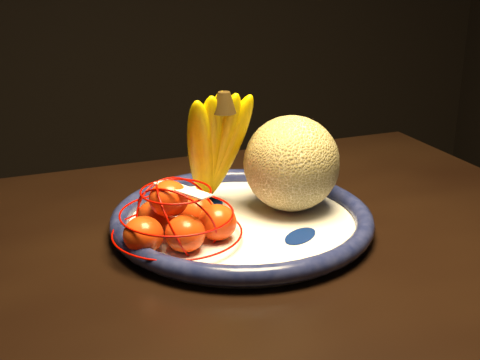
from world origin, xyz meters
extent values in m
cube|color=black|center=(0.05, 0.02, 0.70)|extent=(1.53, 1.02, 0.04)
cylinder|color=black|center=(0.66, 0.46, 0.34)|extent=(0.06, 0.06, 0.68)
cylinder|color=white|center=(0.27, 0.14, 0.73)|extent=(0.33, 0.33, 0.01)
torus|color=#090F34|center=(0.27, 0.14, 0.74)|extent=(0.36, 0.36, 0.03)
cylinder|color=white|center=(0.27, 0.14, 0.72)|extent=(0.16, 0.16, 0.00)
ellipsoid|color=#061856|center=(0.33, 0.07, 0.73)|extent=(0.13, 0.13, 0.00)
ellipsoid|color=#061856|center=(0.24, 0.22, 0.73)|extent=(0.11, 0.12, 0.00)
ellipsoid|color=#061856|center=(0.17, 0.14, 0.73)|extent=(0.11, 0.08, 0.00)
sphere|color=olive|center=(0.35, 0.17, 0.80)|extent=(0.14, 0.14, 0.14)
ellipsoid|color=#FFD402|center=(0.23, 0.20, 0.83)|extent=(0.07, 0.12, 0.18)
ellipsoid|color=#FFD402|center=(0.24, 0.20, 0.83)|extent=(0.04, 0.10, 0.18)
ellipsoid|color=#FFD402|center=(0.25, 0.20, 0.83)|extent=(0.06, 0.10, 0.19)
ellipsoid|color=#FFD402|center=(0.26, 0.20, 0.83)|extent=(0.08, 0.11, 0.18)
ellipsoid|color=#FFD402|center=(0.27, 0.20, 0.83)|extent=(0.10, 0.11, 0.18)
cone|color=black|center=(0.25, 0.20, 0.91)|extent=(0.03, 0.03, 0.03)
ellipsoid|color=#FF571A|center=(0.13, 0.08, 0.76)|extent=(0.05, 0.05, 0.05)
ellipsoid|color=#FF571A|center=(0.18, 0.07, 0.76)|extent=(0.05, 0.05, 0.05)
ellipsoid|color=#FF571A|center=(0.23, 0.09, 0.76)|extent=(0.05, 0.05, 0.05)
ellipsoid|color=#FF571A|center=(0.16, 0.13, 0.76)|extent=(0.05, 0.05, 0.05)
ellipsoid|color=#FF571A|center=(0.21, 0.13, 0.76)|extent=(0.05, 0.05, 0.05)
ellipsoid|color=#FF571A|center=(0.17, 0.10, 0.79)|extent=(0.05, 0.05, 0.05)
torus|color=#B30500|center=(0.18, 0.10, 0.75)|extent=(0.17, 0.17, 0.00)
torus|color=#B30500|center=(0.18, 0.10, 0.77)|extent=(0.15, 0.15, 0.00)
torus|color=#B30500|center=(0.18, 0.10, 0.80)|extent=(0.09, 0.09, 0.00)
torus|color=#B30500|center=(0.18, 0.10, 0.76)|extent=(0.12, 0.09, 0.10)
torus|color=#B30500|center=(0.18, 0.10, 0.76)|extent=(0.07, 0.12, 0.10)
torus|color=#B30500|center=(0.18, 0.10, 0.76)|extent=(0.12, 0.11, 0.10)
cube|color=white|center=(0.19, 0.09, 0.81)|extent=(0.07, 0.07, 0.01)
camera|label=1|loc=(0.05, -0.67, 1.10)|focal=50.00mm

